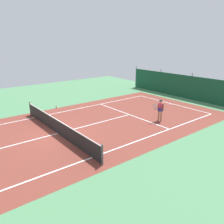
{
  "coord_description": "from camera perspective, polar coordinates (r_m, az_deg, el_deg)",
  "views": [
    {
      "loc": [
        13.08,
        -5.78,
        5.88
      ],
      "look_at": [
        0.75,
        3.98,
        0.9
      ],
      "focal_mm": 36.41,
      "sensor_mm": 36.0,
      "label": 1
    }
  ],
  "objects": [
    {
      "name": "ground_plane",
      "position": [
        15.46,
        -13.47,
        -5.29
      ],
      "size": [
        36.0,
        36.0,
        0.0
      ],
      "primitive_type": "plane",
      "color": "#4C8456"
    },
    {
      "name": "tennis_ball_near_player",
      "position": [
        22.79,
        12.98,
        2.25
      ],
      "size": [
        0.07,
        0.07,
        0.07
      ],
      "primitive_type": "sphere",
      "color": "#CCDB33",
      "rests_on": "ground"
    },
    {
      "name": "water_bottle",
      "position": [
        21.07,
        -13.83,
        1.19
      ],
      "size": [
        0.08,
        0.08,
        0.24
      ],
      "primitive_type": "cylinder",
      "color": "#D84C38",
      "rests_on": "ground"
    },
    {
      "name": "back_fence",
      "position": [
        25.45,
        19.62,
        4.73
      ],
      "size": [
        16.3,
        0.98,
        2.7
      ],
      "color": "#14472D",
      "rests_on": "ground"
    },
    {
      "name": "tennis_net",
      "position": [
        15.27,
        -13.61,
        -3.52
      ],
      "size": [
        10.12,
        0.1,
        1.1
      ],
      "color": "black",
      "rests_on": "ground"
    },
    {
      "name": "tennis_player",
      "position": [
        17.45,
        12.0,
        0.82
      ],
      "size": [
        0.57,
        0.82,
        1.64
      ],
      "rotation": [
        0.0,
        0.0,
        3.46
      ],
      "color": "#9E7051",
      "rests_on": "ground"
    },
    {
      "name": "court_surface",
      "position": [
        15.45,
        -13.47,
        -5.28
      ],
      "size": [
        11.02,
        26.6,
        0.01
      ],
      "color": "brown",
      "rests_on": "ground"
    }
  ]
}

